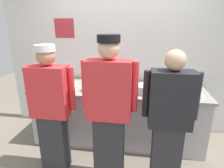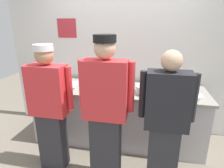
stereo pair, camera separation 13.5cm
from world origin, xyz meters
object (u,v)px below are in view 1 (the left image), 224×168
object	(u,v)px
ramekin_yellow_sauce	(167,95)
deli_cup	(166,88)
chef_center	(109,109)
squeeze_bottle_secondary	(188,82)
ramekin_red_sauce	(109,82)
chef_near_left	(51,108)
plate_stack_rear	(195,95)
ramekin_green_sauce	(128,91)
sheet_tray	(63,86)
squeeze_bottle_spare	(92,79)
squeeze_bottle_primary	(123,83)
chef_far_right	(169,119)
mixing_bowl_steel	(148,89)
plate_stack_front	(89,88)
chefs_knife	(103,88)

from	to	relation	value
ramekin_yellow_sauce	deli_cup	size ratio (longest dim) A/B	1.14
chef_center	squeeze_bottle_secondary	xyz separation A→B (m)	(1.04, 1.01, 0.05)
ramekin_red_sauce	deli_cup	world-z (taller)	deli_cup
chef_near_left	plate_stack_rear	size ratio (longest dim) A/B	8.04
chef_near_left	ramekin_yellow_sauce	size ratio (longest dim) A/B	14.69
plate_stack_rear	ramekin_green_sauce	xyz separation A→B (m)	(-0.89, 0.05, -0.00)
plate_stack_rear	ramekin_yellow_sauce	bearing A→B (deg)	-176.66
ramekin_yellow_sauce	sheet_tray	bearing A→B (deg)	173.46
chef_center	squeeze_bottle_spare	bearing A→B (deg)	114.62
sheet_tray	ramekin_red_sauce	xyz separation A→B (m)	(0.68, 0.24, 0.01)
chef_near_left	chef_center	world-z (taller)	chef_center
plate_stack_rear	squeeze_bottle_spare	world-z (taller)	squeeze_bottle_spare
sheet_tray	ramekin_green_sauce	distance (m)	1.03
squeeze_bottle_primary	ramekin_yellow_sauce	size ratio (longest dim) A/B	1.62
chef_far_right	ramekin_red_sauce	xyz separation A→B (m)	(-0.83, 0.99, 0.07)
chef_center	squeeze_bottle_secondary	bearing A→B (deg)	44.04
plate_stack_rear	mixing_bowl_steel	size ratio (longest dim) A/B	0.59
deli_cup	plate_stack_front	bearing A→B (deg)	-172.05
squeeze_bottle_primary	ramekin_green_sauce	xyz separation A→B (m)	(0.09, -0.16, -0.06)
plate_stack_rear	ramekin_yellow_sauce	xyz separation A→B (m)	(-0.36, -0.02, -0.00)
mixing_bowl_steel	chef_near_left	bearing A→B (deg)	-151.13
mixing_bowl_steel	squeeze_bottle_secondary	size ratio (longest dim) A/B	1.93
plate_stack_rear	chef_near_left	bearing A→B (deg)	-162.34
sheet_tray	ramekin_green_sauce	world-z (taller)	ramekin_green_sauce
plate_stack_rear	squeeze_bottle_spare	distance (m)	1.52
chef_far_right	squeeze_bottle_primary	xyz separation A→B (m)	(-0.58, 0.81, 0.13)
squeeze_bottle_secondary	ramekin_yellow_sauce	bearing A→B (deg)	-129.99
sheet_tray	chefs_knife	world-z (taller)	sheet_tray
deli_cup	squeeze_bottle_secondary	bearing A→B (deg)	31.55
plate_stack_front	mixing_bowl_steel	world-z (taller)	mixing_bowl_steel
mixing_bowl_steel	sheet_tray	bearing A→B (deg)	176.24
mixing_bowl_steel	deli_cup	distance (m)	0.28
chef_center	chefs_knife	bearing A→B (deg)	106.15
chef_far_right	plate_stack_front	distance (m)	1.23
chefs_knife	sheet_tray	bearing A→B (deg)	-179.50
mixing_bowl_steel	ramekin_green_sauce	xyz separation A→B (m)	(-0.28, -0.02, -0.04)
squeeze_bottle_secondary	squeeze_bottle_spare	xyz separation A→B (m)	(-1.47, -0.07, 0.01)
squeeze_bottle_secondary	chef_center	bearing A→B (deg)	-135.96
squeeze_bottle_primary	ramekin_yellow_sauce	xyz separation A→B (m)	(0.62, -0.23, -0.06)
squeeze_bottle_spare	ramekin_green_sauce	xyz separation A→B (m)	(0.59, -0.27, -0.08)
mixing_bowl_steel	squeeze_bottle_primary	world-z (taller)	squeeze_bottle_primary
ramekin_yellow_sauce	chefs_knife	distance (m)	0.94
deli_cup	mixing_bowl_steel	bearing A→B (deg)	-157.46
ramekin_red_sauce	plate_stack_front	bearing A→B (deg)	-121.32
chef_near_left	squeeze_bottle_spare	bearing A→B (deg)	72.28
chef_near_left	ramekin_red_sauce	xyz separation A→B (m)	(0.53, 0.96, 0.05)
plate_stack_rear	squeeze_bottle_primary	world-z (taller)	squeeze_bottle_primary
squeeze_bottle_spare	deli_cup	world-z (taller)	squeeze_bottle_spare
deli_cup	chef_center	bearing A→B (deg)	-131.31
chef_far_right	sheet_tray	xyz separation A→B (m)	(-1.51, 0.76, 0.06)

